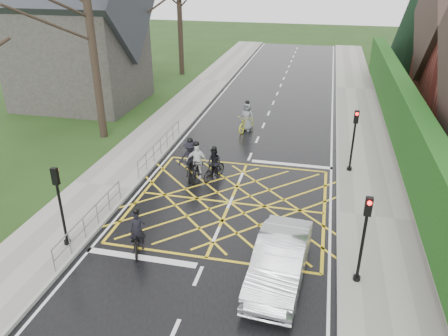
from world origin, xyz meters
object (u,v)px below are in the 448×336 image
at_px(cyclist_lead, 247,120).
at_px(cyclist_mid, 190,162).
at_px(cyclist_back, 214,167).
at_px(cyclist_rear, 137,237).
at_px(cyclist_front, 197,165).
at_px(car, 279,261).

bearing_deg(cyclist_lead, cyclist_mid, -87.26).
relative_size(cyclist_mid, cyclist_lead, 1.04).
bearing_deg(cyclist_lead, cyclist_back, -77.56).
xyz_separation_m(cyclist_rear, cyclist_front, (0.46, 6.04, 0.14)).
bearing_deg(car, cyclist_back, 124.11).
distance_m(cyclist_rear, cyclist_back, 6.30).
height_order(cyclist_back, cyclist_mid, cyclist_mid).
bearing_deg(cyclist_lead, car, -60.04).
bearing_deg(cyclist_rear, cyclist_front, 65.30).
bearing_deg(cyclist_mid, cyclist_front, -34.43).
bearing_deg(cyclist_front, cyclist_lead, 74.83).
height_order(cyclist_back, car, cyclist_back).
relative_size(cyclist_front, cyclist_lead, 0.93).
distance_m(cyclist_back, car, 7.69).
height_order(cyclist_mid, cyclist_lead, cyclist_mid).
height_order(cyclist_mid, car, cyclist_mid).
bearing_deg(cyclist_front, cyclist_rear, -99.85).
xyz_separation_m(cyclist_back, cyclist_lead, (0.34, 6.78, 0.03)).
height_order(cyclist_rear, cyclist_mid, cyclist_mid).
height_order(cyclist_front, cyclist_lead, cyclist_lead).
relative_size(cyclist_rear, cyclist_back, 1.09).
xyz_separation_m(cyclist_back, cyclist_front, (-0.83, -0.13, 0.07)).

